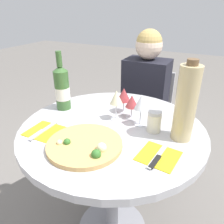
{
  "coord_description": "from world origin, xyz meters",
  "views": [
    {
      "loc": [
        0.42,
        -0.84,
        1.32
      ],
      "look_at": [
        0.02,
        -0.04,
        0.87
      ],
      "focal_mm": 35.0,
      "sensor_mm": 36.0,
      "label": 1
    }
  ],
  "objects_px": {
    "chair_behind_diner": "(145,120)",
    "tall_carafe": "(186,104)",
    "pizza_large": "(85,145)",
    "seated_diner": "(141,113)",
    "wine_bottle": "(62,88)",
    "dining_table": "(112,149)"
  },
  "relations": [
    {
      "from": "chair_behind_diner",
      "to": "tall_carafe",
      "type": "xyz_separation_m",
      "value": [
        0.4,
        -0.74,
        0.54
      ]
    },
    {
      "from": "chair_behind_diner",
      "to": "pizza_large",
      "type": "relative_size",
      "value": 2.55
    },
    {
      "from": "pizza_large",
      "to": "chair_behind_diner",
      "type": "bearing_deg",
      "value": 92.87
    },
    {
      "from": "seated_diner",
      "to": "pizza_large",
      "type": "distance_m",
      "value": 0.9
    },
    {
      "from": "pizza_large",
      "to": "tall_carafe",
      "type": "xyz_separation_m",
      "value": [
        0.35,
        0.25,
        0.16
      ]
    },
    {
      "from": "chair_behind_diner",
      "to": "wine_bottle",
      "type": "xyz_separation_m",
      "value": [
        -0.27,
        -0.73,
        0.49
      ]
    },
    {
      "from": "dining_table",
      "to": "pizza_large",
      "type": "xyz_separation_m",
      "value": [
        -0.02,
        -0.21,
        0.15
      ]
    },
    {
      "from": "seated_diner",
      "to": "wine_bottle",
      "type": "bearing_deg",
      "value": 65.64
    },
    {
      "from": "pizza_large",
      "to": "wine_bottle",
      "type": "height_order",
      "value": "wine_bottle"
    },
    {
      "from": "dining_table",
      "to": "chair_behind_diner",
      "type": "xyz_separation_m",
      "value": [
        -0.07,
        0.79,
        -0.23
      ]
    },
    {
      "from": "dining_table",
      "to": "seated_diner",
      "type": "height_order",
      "value": "seated_diner"
    },
    {
      "from": "dining_table",
      "to": "seated_diner",
      "type": "relative_size",
      "value": 0.78
    },
    {
      "from": "chair_behind_diner",
      "to": "wine_bottle",
      "type": "bearing_deg",
      "value": 69.68
    },
    {
      "from": "dining_table",
      "to": "seated_diner",
      "type": "distance_m",
      "value": 0.67
    },
    {
      "from": "dining_table",
      "to": "seated_diner",
      "type": "xyz_separation_m",
      "value": [
        -0.07,
        0.66,
        -0.1
      ]
    },
    {
      "from": "dining_table",
      "to": "chair_behind_diner",
      "type": "height_order",
      "value": "chair_behind_diner"
    },
    {
      "from": "seated_diner",
      "to": "wine_bottle",
      "type": "height_order",
      "value": "seated_diner"
    },
    {
      "from": "dining_table",
      "to": "tall_carafe",
      "type": "bearing_deg",
      "value": 8.2
    },
    {
      "from": "chair_behind_diner",
      "to": "tall_carafe",
      "type": "bearing_deg",
      "value": 117.96
    },
    {
      "from": "tall_carafe",
      "to": "wine_bottle",
      "type": "bearing_deg",
      "value": 178.8
    },
    {
      "from": "chair_behind_diner",
      "to": "wine_bottle",
      "type": "distance_m",
      "value": 0.92
    },
    {
      "from": "wine_bottle",
      "to": "tall_carafe",
      "type": "xyz_separation_m",
      "value": [
        0.67,
        -0.01,
        0.05
      ]
    }
  ]
}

